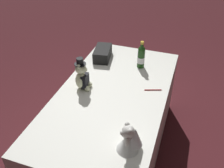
{
  "coord_description": "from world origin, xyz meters",
  "views": [
    {
      "loc": [
        1.62,
        0.56,
        2.08
      ],
      "look_at": [
        0.0,
        0.0,
        0.84
      ],
      "focal_mm": 40.42,
      "sensor_mm": 36.0,
      "label": 1
    }
  ],
  "objects_px": {
    "teddy_bear_groom": "(82,77)",
    "gift_case_black": "(103,53)",
    "teddy_bear_bride": "(130,139)",
    "champagne_bottle": "(141,57)",
    "signing_pen": "(154,90)"
  },
  "relations": [
    {
      "from": "teddy_bear_groom",
      "to": "gift_case_black",
      "type": "relative_size",
      "value": 0.98
    },
    {
      "from": "teddy_bear_bride",
      "to": "champagne_bottle",
      "type": "xyz_separation_m",
      "value": [
        -1.04,
        -0.18,
        0.02
      ]
    },
    {
      "from": "teddy_bear_groom",
      "to": "gift_case_black",
      "type": "xyz_separation_m",
      "value": [
        -0.55,
        -0.02,
        -0.06
      ]
    },
    {
      "from": "teddy_bear_bride",
      "to": "gift_case_black",
      "type": "bearing_deg",
      "value": -150.98
    },
    {
      "from": "champagne_bottle",
      "to": "gift_case_black",
      "type": "height_order",
      "value": "champagne_bottle"
    },
    {
      "from": "teddy_bear_groom",
      "to": "champagne_bottle",
      "type": "height_order",
      "value": "teddy_bear_groom"
    },
    {
      "from": "teddy_bear_groom",
      "to": "teddy_bear_bride",
      "type": "distance_m",
      "value": 0.78
    },
    {
      "from": "gift_case_black",
      "to": "teddy_bear_groom",
      "type": "bearing_deg",
      "value": 2.15
    },
    {
      "from": "champagne_bottle",
      "to": "signing_pen",
      "type": "distance_m",
      "value": 0.41
    },
    {
      "from": "teddy_bear_bride",
      "to": "champagne_bottle",
      "type": "bearing_deg",
      "value": -170.31
    },
    {
      "from": "teddy_bear_groom",
      "to": "champagne_bottle",
      "type": "distance_m",
      "value": 0.65
    },
    {
      "from": "champagne_bottle",
      "to": "gift_case_black",
      "type": "xyz_separation_m",
      "value": [
        -0.04,
        -0.42,
        -0.06
      ]
    },
    {
      "from": "signing_pen",
      "to": "champagne_bottle",
      "type": "bearing_deg",
      "value": -149.42
    },
    {
      "from": "teddy_bear_bride",
      "to": "gift_case_black",
      "type": "xyz_separation_m",
      "value": [
        -1.08,
        -0.6,
        -0.04
      ]
    },
    {
      "from": "teddy_bear_groom",
      "to": "champagne_bottle",
      "type": "relative_size",
      "value": 1.08
    }
  ]
}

